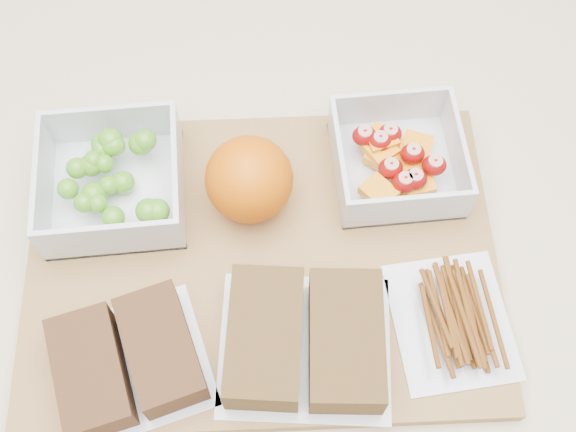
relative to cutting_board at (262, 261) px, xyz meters
name	(u,v)px	position (x,y,z in m)	size (l,w,h in m)	color
ground	(280,428)	(0.01, 0.01, -0.91)	(4.00, 4.00, 0.00)	gray
counter	(277,372)	(0.01, 0.01, -0.46)	(1.20, 0.90, 0.90)	beige
cutting_board	(262,261)	(0.00, 0.00, 0.00)	(0.42, 0.30, 0.02)	olive
grape_container	(114,180)	(-0.13, 0.08, 0.03)	(0.13, 0.13, 0.05)	silver
fruit_container	(397,160)	(0.13, 0.08, 0.03)	(0.12, 0.12, 0.05)	silver
orange	(249,179)	(-0.01, 0.06, 0.05)	(0.08, 0.08, 0.08)	#D85E05
sandwich_bag_left	(127,361)	(-0.12, -0.09, 0.03)	(0.15, 0.14, 0.04)	silver
sandwich_bag_center	(305,340)	(0.03, -0.09, 0.03)	(0.16, 0.15, 0.04)	silver
pretzel_bag	(454,317)	(0.16, -0.08, 0.02)	(0.10, 0.12, 0.03)	silver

